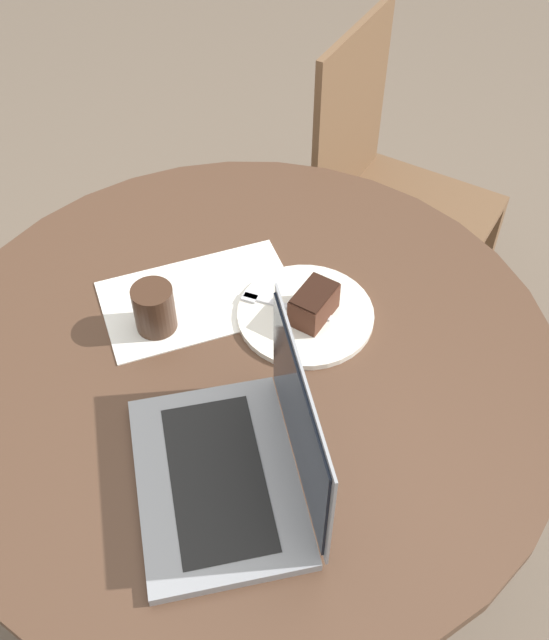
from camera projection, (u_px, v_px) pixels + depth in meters
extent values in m
plane|color=#6B5B4C|center=(252.00, 539.00, 1.87)|extent=(12.00, 12.00, 0.00)
cylinder|color=#4C3323|center=(252.00, 537.00, 1.87)|extent=(0.50, 0.50, 0.02)
cylinder|color=#4C3323|center=(248.00, 463.00, 1.60)|extent=(0.10, 0.10, 0.68)
cylinder|color=#4C3323|center=(243.00, 359.00, 1.34)|extent=(1.14, 1.14, 0.03)
cube|color=brown|center=(410.00, 217.00, 2.04)|extent=(0.59, 0.59, 0.02)
cube|color=brown|center=(351.00, 116.00, 1.92)|extent=(0.24, 0.33, 0.49)
cube|color=brown|center=(484.00, 259.00, 2.25)|extent=(0.05, 0.05, 0.42)
cube|color=brown|center=(436.00, 343.00, 2.03)|extent=(0.05, 0.05, 0.42)
cube|color=brown|center=(369.00, 217.00, 2.38)|extent=(0.05, 0.05, 0.42)
cube|color=brown|center=(311.00, 292.00, 2.16)|extent=(0.05, 0.05, 0.42)
cube|color=white|center=(199.00, 298.00, 1.42)|extent=(0.40, 0.30, 0.00)
cylinder|color=silver|center=(305.00, 314.00, 1.38)|extent=(0.25, 0.25, 0.01)
cube|color=#472619|center=(314.00, 305.00, 1.35)|extent=(0.10, 0.11, 0.06)
cube|color=black|center=(315.00, 293.00, 1.33)|extent=(0.10, 0.10, 0.00)
cube|color=silver|center=(287.00, 306.00, 1.38)|extent=(0.16, 0.08, 0.00)
cube|color=silver|center=(250.00, 296.00, 1.40)|extent=(0.04, 0.04, 0.00)
cylinder|color=#3D2619|center=(154.00, 309.00, 1.33)|extent=(0.07, 0.07, 0.09)
cube|color=gray|center=(218.00, 480.00, 1.15)|extent=(0.29, 0.37, 0.02)
cube|color=black|center=(217.00, 476.00, 1.14)|extent=(0.18, 0.29, 0.00)
cube|color=gray|center=(301.00, 420.00, 1.08)|extent=(0.05, 0.34, 0.23)
cube|color=black|center=(298.00, 421.00, 1.07)|extent=(0.04, 0.32, 0.21)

